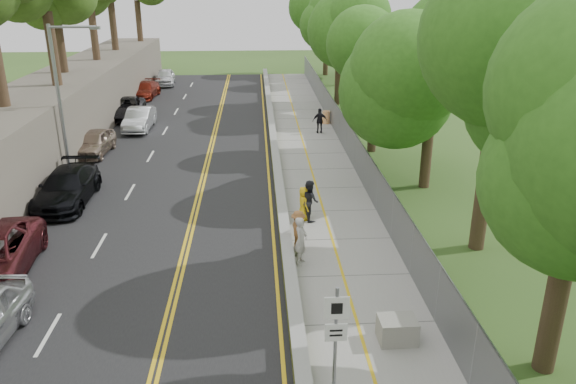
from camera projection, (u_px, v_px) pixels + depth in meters
ground at (287, 327)px, 17.28m from camera, size 140.00×140.00×0.00m
road at (174, 172)px, 30.96m from camera, size 11.20×66.00×0.04m
sidewalk at (317, 169)px, 31.39m from camera, size 4.20×66.00×0.05m
jersey_barrier at (276, 166)px, 31.17m from camera, size 0.42×66.00×0.60m
rock_embankment at (18, 140)px, 29.82m from camera, size 5.00×66.00×4.00m
chainlink_fence at (355, 152)px, 31.15m from camera, size 0.04×66.00×2.00m
trees_fenceside at (405, 41)px, 29.13m from camera, size 7.00×66.00×14.00m
streetlight at (63, 93)px, 28.10m from camera, size 2.52×0.22×8.00m
signpost at (336, 330)px, 13.82m from camera, size 0.62×0.09×3.10m
construction_barrel at (326, 117)px, 41.01m from camera, size 0.56×0.56×0.92m
concrete_block at (397, 330)px, 16.46m from camera, size 1.12×0.85×0.74m
car_3 at (67, 187)px, 26.47m from camera, size 2.23×5.44×1.57m
car_4 at (94, 143)px, 33.76m from camera, size 2.00×4.41×1.47m
car_5 at (139, 119)px, 39.30m from camera, size 1.68×4.61×1.51m
car_6 at (127, 108)px, 42.59m from camera, size 3.01×5.60×1.49m
car_7 at (145, 90)px, 49.74m from camera, size 2.33×4.91×1.38m
car_8 at (165, 77)px, 55.62m from camera, size 2.19×4.68×1.55m
painter_0 at (304, 203)px, 24.57m from camera, size 0.67×0.86×1.54m
painter_1 at (301, 241)px, 20.75m from camera, size 0.68×0.80×1.85m
painter_2 at (310, 200)px, 24.53m from camera, size 0.96×1.08×1.83m
painter_3 at (298, 229)px, 22.02m from camera, size 0.80×1.11×1.56m
person_far at (320, 121)px, 38.34m from camera, size 1.02×0.47×1.71m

